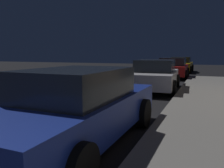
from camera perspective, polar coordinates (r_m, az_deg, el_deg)
The scene contains 4 objects.
car_blue at distance 4.40m, azimuth -8.40°, elevation -5.69°, with size 2.03×4.61×1.43m.
car_silver at distance 10.98m, azimuth 10.68°, elevation 2.19°, with size 2.29×4.41×1.43m.
car_red at distance 17.14m, azimuth 14.96°, elevation 3.91°, with size 2.19×4.39×1.43m.
car_yellow_cab at distance 22.72m, azimuth 16.81°, elevation 4.63°, with size 2.11×4.46×1.43m.
Camera 1 is at (5.05, 0.64, 1.70)m, focal length 36.74 mm.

